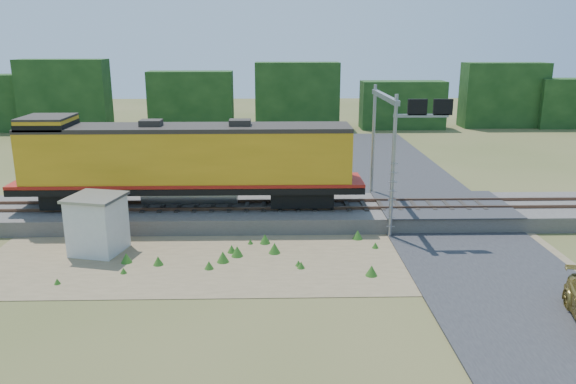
{
  "coord_description": "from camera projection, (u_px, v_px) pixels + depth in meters",
  "views": [
    {
      "loc": [
        -2.1,
        -22.89,
        9.49
      ],
      "look_at": [
        -1.46,
        3.0,
        2.4
      ],
      "focal_mm": 35.0,
      "sensor_mm": 36.0,
      "label": 1
    }
  ],
  "objects": [
    {
      "name": "tree_line_north",
      "position": [
        294.0,
        100.0,
        60.45
      ],
      "size": [
        130.0,
        3.0,
        6.5
      ],
      "color": "#143312",
      "rests_on": "ground"
    },
    {
      "name": "signal_gantry",
      "position": [
        393.0,
        125.0,
        28.47
      ],
      "size": [
        2.78,
        6.2,
        7.01
      ],
      "color": "gray",
      "rests_on": "ground"
    },
    {
      "name": "weed_clumps",
      "position": [
        243.0,
        262.0,
        24.64
      ],
      "size": [
        15.0,
        6.2,
        0.56
      ],
      "primitive_type": null,
      "color": "#2E651C",
      "rests_on": "ground"
    },
    {
      "name": "ballast",
      "position": [
        314.0,
        213.0,
        30.3
      ],
      "size": [
        70.0,
        5.0,
        0.8
      ],
      "primitive_type": "cube",
      "color": "slate",
      "rests_on": "ground"
    },
    {
      "name": "dirt_shoulder",
      "position": [
        277.0,
        258.0,
        25.06
      ],
      "size": [
        26.0,
        8.0,
        0.03
      ],
      "primitive_type": "cube",
      "color": "#8C7754",
      "rests_on": "ground"
    },
    {
      "name": "locomotive",
      "position": [
        183.0,
        161.0,
        29.38
      ],
      "size": [
        18.28,
        2.79,
        4.72
      ],
      "color": "black",
      "rests_on": "rails"
    },
    {
      "name": "ground",
      "position": [
        323.0,
        262.0,
        24.62
      ],
      "size": [
        140.0,
        140.0,
        0.0
      ],
      "primitive_type": "plane",
      "color": "#475123",
      "rests_on": "ground"
    },
    {
      "name": "road",
      "position": [
        475.0,
        253.0,
        25.48
      ],
      "size": [
        7.0,
        66.0,
        0.86
      ],
      "color": "#38383A",
      "rests_on": "ground"
    },
    {
      "name": "shed",
      "position": [
        97.0,
        224.0,
        25.49
      ],
      "size": [
        2.73,
        2.73,
        2.68
      ],
      "rotation": [
        0.0,
        0.0,
        -0.24
      ],
      "color": "silver",
      "rests_on": "ground"
    },
    {
      "name": "rails",
      "position": [
        314.0,
        204.0,
        30.18
      ],
      "size": [
        70.0,
        1.54,
        0.16
      ],
      "color": "brown",
      "rests_on": "ballast"
    }
  ]
}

